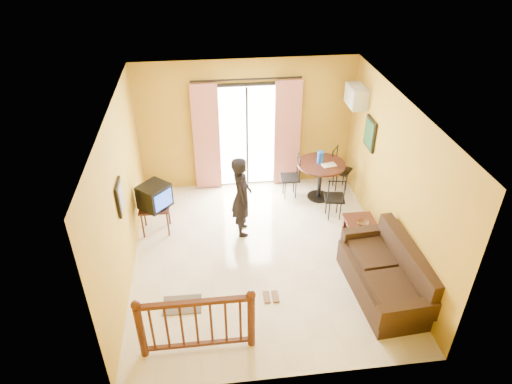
{
  "coord_description": "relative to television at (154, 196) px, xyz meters",
  "views": [
    {
      "loc": [
        -0.85,
        -6.2,
        5.38
      ],
      "look_at": [
        -0.08,
        0.2,
        1.22
      ],
      "focal_mm": 32.0,
      "sensor_mm": 36.0,
      "label": 1
    }
  ],
  "objects": [
    {
      "name": "picture_left",
      "position": [
        -0.35,
        -1.16,
        0.76
      ],
      "size": [
        0.05,
        0.42,
        0.52
      ],
      "color": "black",
      "rests_on": "room_shell"
    },
    {
      "name": "ground",
      "position": [
        1.87,
        -0.96,
        -0.79
      ],
      "size": [
        5.0,
        5.0,
        0.0
      ],
      "primitive_type": "plane",
      "color": "beige",
      "rests_on": "ground"
    },
    {
      "name": "room_shell",
      "position": [
        1.87,
        -0.96,
        0.92
      ],
      "size": [
        5.0,
        5.0,
        5.0
      ],
      "color": "white",
      "rests_on": "ground"
    },
    {
      "name": "air_conditioner",
      "position": [
        3.96,
        0.99,
        1.36
      ],
      "size": [
        0.31,
        0.6,
        0.4
      ],
      "color": "silver",
      "rests_on": "room_shell"
    },
    {
      "name": "serving_tray",
      "position": [
        3.45,
        0.67,
        0.05
      ],
      "size": [
        0.31,
        0.23,
        0.02
      ],
      "primitive_type": "cube",
      "rotation": [
        0.0,
        0.0,
        0.19
      ],
      "color": "beige",
      "rests_on": "dining_table"
    },
    {
      "name": "tv_table",
      "position": [
        -0.03,
        0.0,
        -0.31
      ],
      "size": [
        0.56,
        0.46,
        0.56
      ],
      "color": "black",
      "rests_on": "ground"
    },
    {
      "name": "bowl",
      "position": [
        3.72,
        -0.85,
        -0.32
      ],
      "size": [
        0.26,
        0.26,
        0.07
      ],
      "primitive_type": "imported",
      "rotation": [
        0.0,
        0.0,
        -0.25
      ],
      "color": "brown",
      "rests_on": "coffee_table"
    },
    {
      "name": "doormat",
      "position": [
        0.47,
        -2.0,
        -0.78
      ],
      "size": [
        0.61,
        0.41,
        0.02
      ],
      "primitive_type": "cube",
      "rotation": [
        0.0,
        0.0,
        -0.02
      ],
      "color": "#504640",
      "rests_on": "ground"
    },
    {
      "name": "water_jug",
      "position": [
        3.3,
        0.81,
        0.16
      ],
      "size": [
        0.13,
        0.13,
        0.25
      ],
      "primitive_type": "cylinder",
      "color": "blue",
      "rests_on": "dining_table"
    },
    {
      "name": "television",
      "position": [
        0.0,
        0.0,
        0.0
      ],
      "size": [
        0.68,
        0.68,
        0.46
      ],
      "rotation": [
        0.0,
        0.0,
        0.83
      ],
      "color": "black",
      "rests_on": "tv_table"
    },
    {
      "name": "sandals",
      "position": [
        1.88,
        -2.0,
        -0.77
      ],
      "size": [
        0.24,
        0.25,
        0.03
      ],
      "color": "brown",
      "rests_on": "ground"
    },
    {
      "name": "stair_balustrade",
      "position": [
        0.72,
        -2.86,
        -0.22
      ],
      "size": [
        1.63,
        0.13,
        1.04
      ],
      "color": "#471E0F",
      "rests_on": "ground"
    },
    {
      "name": "balcony_door",
      "position": [
        1.87,
        1.48,
        0.4
      ],
      "size": [
        2.25,
        0.14,
        2.46
      ],
      "color": "black",
      "rests_on": "ground"
    },
    {
      "name": "coffee_table",
      "position": [
        3.72,
        -0.94,
        -0.5
      ],
      "size": [
        0.54,
        0.97,
        0.43
      ],
      "color": "black",
      "rests_on": "ground"
    },
    {
      "name": "dining_chairs",
      "position": [
        3.33,
        0.67,
        -0.79
      ],
      "size": [
        1.64,
        1.54,
        0.95
      ],
      "color": "black",
      "rests_on": "ground"
    },
    {
      "name": "botanical_print",
      "position": [
        4.08,
        0.34,
        0.86
      ],
      "size": [
        0.05,
        0.5,
        0.6
      ],
      "color": "black",
      "rests_on": "room_shell"
    },
    {
      "name": "dining_table",
      "position": [
        3.32,
        0.77,
        -0.13
      ],
      "size": [
        0.99,
        0.99,
        0.82
      ],
      "color": "black",
      "rests_on": "ground"
    },
    {
      "name": "standing_person",
      "position": [
        1.59,
        -0.22,
        0.01
      ],
      "size": [
        0.4,
        0.59,
        1.59
      ],
      "primitive_type": "imported",
      "rotation": [
        0.0,
        0.0,
        1.61
      ],
      "color": "black",
      "rests_on": "ground"
    },
    {
      "name": "sofa",
      "position": [
        3.73,
        -2.1,
        -0.44
      ],
      "size": [
        1.02,
        1.98,
        0.92
      ],
      "rotation": [
        0.0,
        0.0,
        0.07
      ],
      "color": "black",
      "rests_on": "ground"
    }
  ]
}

